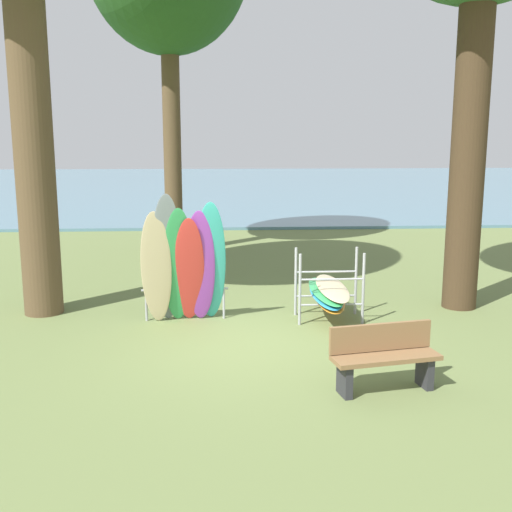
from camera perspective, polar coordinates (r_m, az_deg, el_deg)
name	(u,v)px	position (r m, az deg, el deg)	size (l,w,h in m)	color
ground_plane	(255,343)	(10.04, -0.13, -7.89)	(80.00, 80.00, 0.00)	olive
lake_water	(228,186)	(39.39, -2.54, 6.39)	(80.00, 36.00, 0.10)	slate
leaning_board_pile	(183,265)	(10.84, -6.59, -0.85)	(1.53, 0.83, 2.31)	#C6B289
board_storage_rack	(328,292)	(11.21, 6.54, -3.28)	(1.15, 2.13, 1.25)	#9EA0A5
park_bench	(384,356)	(8.33, 11.53, -8.87)	(1.45, 0.67, 0.85)	#2D2D33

